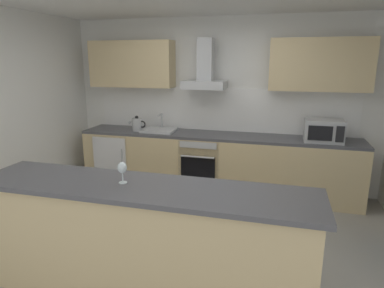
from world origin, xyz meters
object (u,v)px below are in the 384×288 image
at_px(refrigerator, 118,158).
at_px(oven, 202,162).
at_px(microwave, 324,131).
at_px(kettle, 137,124).
at_px(sink, 159,130).
at_px(range_hood, 205,73).
at_px(wine_glass, 122,169).

bearing_deg(refrigerator, oven, 0.11).
bearing_deg(microwave, kettle, -179.88).
relative_size(microwave, sink, 1.00).
distance_m(refrigerator, kettle, 0.69).
relative_size(range_hood, wine_glass, 4.05).
bearing_deg(refrigerator, wine_glass, -61.45).
relative_size(sink, kettle, 1.73).
xyz_separation_m(oven, sink, (-0.69, 0.01, 0.47)).
height_order(kettle, range_hood, range_hood).
distance_m(oven, wine_glass, 2.50).
xyz_separation_m(sink, wine_glass, (0.59, -2.42, 0.19)).
height_order(oven, microwave, microwave).
relative_size(oven, microwave, 1.60).
height_order(sink, range_hood, range_hood).
bearing_deg(sink, range_hood, 9.74).
bearing_deg(refrigerator, microwave, -0.47).
height_order(refrigerator, range_hood, range_hood).
bearing_deg(sink, microwave, -0.94).
distance_m(oven, refrigerator, 1.41).
height_order(refrigerator, microwave, microwave).
distance_m(microwave, wine_glass, 2.97).
bearing_deg(wine_glass, refrigerator, 118.55).
relative_size(kettle, range_hood, 0.40).
xyz_separation_m(oven, kettle, (-1.04, -0.03, 0.55)).
bearing_deg(kettle, range_hood, 8.92).
relative_size(sink, wine_glass, 2.81).
bearing_deg(sink, oven, -0.91).
height_order(oven, refrigerator, oven).
height_order(kettle, wine_glass, wine_glass).
relative_size(oven, wine_glass, 4.50).
xyz_separation_m(range_hood, wine_glass, (-0.10, -2.54, -0.67)).
bearing_deg(range_hood, refrigerator, -174.63).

